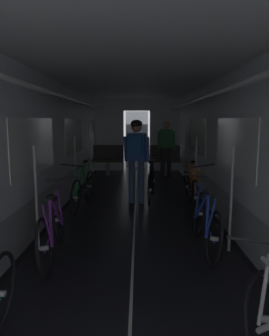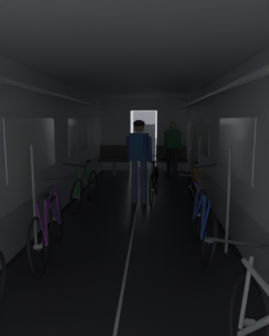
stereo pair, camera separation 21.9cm
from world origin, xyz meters
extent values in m
cube|color=black|center=(-1.41, 3.25, 0.00)|extent=(0.08, 11.50, 0.01)
cube|color=black|center=(1.41, 3.25, 0.00)|extent=(0.08, 11.50, 0.01)
cube|color=beige|center=(0.00, 3.25, 0.00)|extent=(0.03, 11.27, 0.00)
cube|color=#9EA0A5|center=(-1.51, 3.25, 0.30)|extent=(0.12, 11.50, 0.60)
cube|color=silver|center=(-1.51, 3.25, 1.53)|extent=(0.12, 11.50, 1.85)
cube|color=white|center=(-1.45, 2.67, 1.35)|extent=(0.02, 1.90, 0.80)
cube|color=white|center=(-1.45, 5.55, 1.35)|extent=(0.02, 1.90, 0.80)
cube|color=white|center=(-1.45, 8.42, 1.35)|extent=(0.02, 1.90, 0.80)
cube|color=yellow|center=(-1.45, 3.07, 1.35)|extent=(0.01, 0.20, 0.28)
cylinder|color=white|center=(-1.17, 3.25, 2.10)|extent=(0.07, 11.04, 0.07)
cylinder|color=#B7BABF|center=(-1.27, 2.10, 0.70)|extent=(0.04, 0.04, 1.40)
cylinder|color=#B7BABF|center=(-1.27, 4.70, 0.70)|extent=(0.04, 0.04, 1.40)
cube|color=#9EA0A5|center=(1.51, 3.25, 0.30)|extent=(0.12, 11.50, 0.60)
cube|color=silver|center=(1.51, 3.25, 1.53)|extent=(0.12, 11.50, 1.85)
cube|color=white|center=(1.45, 2.67, 1.35)|extent=(0.02, 1.90, 0.80)
cube|color=white|center=(1.45, 5.55, 1.35)|extent=(0.02, 1.90, 0.80)
cube|color=white|center=(1.45, 8.42, 1.35)|extent=(0.02, 1.90, 0.80)
cube|color=yellow|center=(1.45, 3.38, 1.35)|extent=(0.01, 0.20, 0.28)
cylinder|color=white|center=(1.17, 3.25, 2.10)|extent=(0.07, 11.04, 0.07)
cylinder|color=#B7BABF|center=(1.27, 2.10, 0.70)|extent=(0.04, 0.04, 1.40)
cylinder|color=#B7BABF|center=(1.27, 4.70, 0.70)|extent=(0.04, 0.04, 1.40)
cube|color=silver|center=(-0.95, 9.06, 1.23)|extent=(1.00, 0.12, 2.45)
cube|color=silver|center=(0.95, 9.06, 1.23)|extent=(1.00, 0.12, 2.45)
cube|color=silver|center=(0.00, 9.06, 2.25)|extent=(0.90, 0.12, 0.40)
cube|color=#4C4F54|center=(0.00, 9.76, 1.03)|extent=(0.81, 0.04, 2.05)
cube|color=white|center=(0.00, 3.25, 2.51)|extent=(3.14, 11.62, 0.12)
cylinder|color=gray|center=(-0.90, 8.00, 0.22)|extent=(0.12, 0.12, 0.44)
cube|color=#47423D|center=(-0.90, 8.00, 0.49)|extent=(0.96, 0.44, 0.10)
cube|color=#47423D|center=(-0.90, 8.19, 0.74)|extent=(0.96, 0.08, 0.40)
torus|color=gray|center=(-1.33, 8.22, 0.94)|extent=(0.14, 0.14, 0.02)
cylinder|color=gray|center=(0.90, 8.00, 0.22)|extent=(0.12, 0.12, 0.44)
cube|color=#47423D|center=(0.90, 8.00, 0.49)|extent=(0.96, 0.44, 0.10)
cube|color=#47423D|center=(0.90, 8.19, 0.74)|extent=(0.96, 0.08, 0.40)
torus|color=gray|center=(0.47, 8.22, 0.94)|extent=(0.14, 0.14, 0.02)
torus|color=black|center=(-0.98, 4.68, 0.33)|extent=(0.14, 0.67, 0.67)
cylinder|color=#B2B2B7|center=(-0.98, 4.68, 0.33)|extent=(0.10, 0.06, 0.06)
torus|color=black|center=(-1.07, 3.67, 0.33)|extent=(0.14, 0.67, 0.67)
cylinder|color=#B2B2B7|center=(-1.07, 3.67, 0.33)|extent=(0.10, 0.06, 0.06)
cylinder|color=#1E8438|center=(-1.06, 3.98, 0.55)|extent=(0.12, 0.54, 0.56)
cylinder|color=#1E8438|center=(-1.02, 4.39, 0.55)|extent=(0.05, 0.35, 0.55)
cylinder|color=#1E8438|center=(-1.06, 4.14, 0.82)|extent=(0.11, 0.82, 0.04)
cylinder|color=#1E8438|center=(-1.00, 4.61, 0.58)|extent=(0.07, 0.16, 0.49)
cylinder|color=#1E8438|center=(-1.00, 4.46, 0.31)|extent=(0.06, 0.45, 0.07)
cylinder|color=#1E8438|center=(-1.09, 3.70, 0.58)|extent=(0.06, 0.09, 0.49)
cylinder|color=black|center=(-1.02, 4.23, 0.29)|extent=(0.04, 0.17, 0.17)
ellipsoid|color=black|center=(-1.03, 4.57, 0.88)|extent=(0.11, 0.25, 0.07)
cylinder|color=black|center=(-1.11, 3.68, 0.92)|extent=(0.44, 0.06, 0.05)
torus|color=black|center=(1.11, 4.71, 0.33)|extent=(0.14, 0.67, 0.67)
cylinder|color=#B2B2B7|center=(1.11, 4.71, 0.33)|extent=(0.10, 0.05, 0.06)
torus|color=black|center=(1.12, 3.69, 0.33)|extent=(0.14, 0.67, 0.67)
cylinder|color=#B2B2B7|center=(1.12, 3.69, 0.33)|extent=(0.10, 0.05, 0.06)
cylinder|color=orange|center=(1.15, 4.01, 0.55)|extent=(0.13, 0.54, 0.56)
cylinder|color=orange|center=(1.15, 4.42, 0.55)|extent=(0.11, 0.34, 0.55)
cylinder|color=orange|center=(1.19, 4.16, 0.81)|extent=(0.05, 0.82, 0.04)
cylinder|color=orange|center=(1.15, 4.64, 0.57)|extent=(0.10, 0.16, 0.49)
cylinder|color=orange|center=(1.11, 4.49, 0.31)|extent=(0.03, 0.45, 0.07)
cylinder|color=orange|center=(1.16, 3.72, 0.57)|extent=(0.10, 0.09, 0.49)
cylinder|color=black|center=(1.11, 4.26, 0.29)|extent=(0.04, 0.17, 0.17)
ellipsoid|color=black|center=(1.19, 4.59, 0.87)|extent=(0.10, 0.24, 0.07)
cylinder|color=black|center=(1.21, 3.70, 0.91)|extent=(0.44, 0.03, 0.09)
torus|color=black|center=(0.96, 0.12, 0.33)|extent=(0.18, 0.68, 0.67)
cylinder|color=#B2B2B7|center=(0.96, 0.12, 0.33)|extent=(0.10, 0.06, 0.06)
cylinder|color=#ADAFB5|center=(0.95, -0.20, 0.55)|extent=(0.16, 0.54, 0.56)
cylinder|color=#ADAFB5|center=(0.93, 0.08, 0.57)|extent=(0.10, 0.09, 0.49)
cylinder|color=black|center=(0.87, 0.10, 0.91)|extent=(0.44, 0.05, 0.09)
torus|color=black|center=(0.96, 1.66, 0.33)|extent=(0.14, 0.67, 0.67)
cylinder|color=#B2B2B7|center=(0.96, 1.66, 0.33)|extent=(0.10, 0.05, 0.06)
torus|color=black|center=(0.98, 2.68, 0.33)|extent=(0.14, 0.67, 0.67)
cylinder|color=#B2B2B7|center=(0.98, 2.68, 0.33)|extent=(0.10, 0.05, 0.06)
cylinder|color=#2342B7|center=(0.94, 2.36, 0.55)|extent=(0.11, 0.54, 0.56)
cylinder|color=#2342B7|center=(0.94, 1.95, 0.55)|extent=(0.11, 0.34, 0.55)
cylinder|color=#2342B7|center=(0.91, 2.21, 0.81)|extent=(0.05, 0.82, 0.04)
cylinder|color=#2342B7|center=(0.93, 1.73, 0.57)|extent=(0.09, 0.16, 0.49)
cylinder|color=#2342B7|center=(0.97, 1.88, 0.31)|extent=(0.04, 0.45, 0.07)
cylinder|color=#2342B7|center=(0.95, 2.65, 0.57)|extent=(0.09, 0.09, 0.49)
cylinder|color=black|center=(0.98, 2.11, 0.29)|extent=(0.04, 0.17, 0.17)
ellipsoid|color=black|center=(0.89, 1.78, 0.87)|extent=(0.10, 0.24, 0.07)
cylinder|color=black|center=(0.90, 2.67, 0.91)|extent=(0.44, 0.03, 0.08)
torus|color=black|center=(-0.96, 1.35, 0.33)|extent=(0.18, 0.68, 0.67)
cylinder|color=#B2B2B7|center=(-0.96, 1.35, 0.33)|extent=(0.10, 0.06, 0.06)
torus|color=black|center=(-1.06, 2.36, 0.33)|extent=(0.18, 0.68, 0.67)
cylinder|color=#B2B2B7|center=(-1.06, 2.36, 0.33)|extent=(0.10, 0.06, 0.06)
cylinder|color=purple|center=(-1.00, 2.05, 0.55)|extent=(0.06, 0.55, 0.56)
cylinder|color=purple|center=(-0.96, 1.65, 0.55)|extent=(0.13, 0.34, 0.55)
cylinder|color=purple|center=(-0.96, 1.90, 0.81)|extent=(0.12, 0.82, 0.04)
cylinder|color=purple|center=(-0.94, 1.42, 0.57)|extent=(0.07, 0.17, 0.49)
cylinder|color=purple|center=(-0.99, 1.57, 0.31)|extent=(0.08, 0.45, 0.07)
cylinder|color=purple|center=(-1.03, 2.34, 0.57)|extent=(0.09, 0.08, 0.49)
cylinder|color=black|center=(-1.01, 1.80, 0.29)|extent=(0.05, 0.17, 0.17)
ellipsoid|color=black|center=(-0.91, 1.48, 0.87)|extent=(0.12, 0.25, 0.07)
cylinder|color=black|center=(-0.99, 2.36, 0.91)|extent=(0.44, 0.07, 0.08)
cylinder|color=#384C75|center=(-0.08, 4.60, 0.45)|extent=(0.13, 0.13, 0.90)
cylinder|color=#384C75|center=(0.12, 4.56, 0.45)|extent=(0.13, 0.13, 0.90)
cube|color=#2D4C99|center=(0.02, 4.58, 1.18)|extent=(0.39, 0.28, 0.56)
cylinder|color=#2D4C99|center=(-0.19, 4.64, 1.13)|extent=(0.12, 0.21, 0.53)
cylinder|color=#2D4C99|center=(0.24, 4.56, 1.13)|extent=(0.12, 0.21, 0.53)
sphere|color=#9E7051|center=(0.02, 4.58, 1.58)|extent=(0.21, 0.21, 0.21)
ellipsoid|color=black|center=(0.02, 4.58, 1.65)|extent=(0.28, 0.32, 0.16)
cube|color=#1E5693|center=(-0.01, 4.41, 1.22)|extent=(0.30, 0.20, 0.40)
torus|color=black|center=(0.29, 4.32, 0.33)|extent=(0.11, 0.67, 0.67)
cylinder|color=#B2B2B7|center=(0.29, 4.32, 0.33)|extent=(0.09, 0.06, 0.05)
torus|color=black|center=(0.40, 5.34, 0.33)|extent=(0.11, 0.67, 0.67)
cylinder|color=#B2B2B7|center=(0.40, 5.34, 0.33)|extent=(0.09, 0.06, 0.05)
cylinder|color=black|center=(0.37, 5.02, 0.55)|extent=(0.10, 0.54, 0.56)
cylinder|color=black|center=(0.32, 4.61, 0.55)|extent=(0.07, 0.34, 0.55)
cylinder|color=black|center=(0.35, 4.87, 0.82)|extent=(0.12, 0.82, 0.03)
cylinder|color=black|center=(0.30, 4.39, 0.58)|extent=(0.04, 0.16, 0.49)
cylinder|color=black|center=(0.31, 4.55, 0.31)|extent=(0.07, 0.45, 0.07)
cylinder|color=black|center=(0.40, 5.31, 0.58)|extent=(0.03, 0.09, 0.49)
cylinder|color=black|center=(0.34, 4.77, 0.29)|extent=(0.03, 0.17, 0.17)
ellipsoid|color=black|center=(0.30, 4.44, 0.88)|extent=(0.12, 0.25, 0.06)
cylinder|color=black|center=(0.40, 5.33, 0.92)|extent=(0.44, 0.07, 0.03)
cylinder|color=#2D2D33|center=(1.00, 7.70, 0.45)|extent=(0.13, 0.13, 0.90)
cylinder|color=#2D2D33|center=(0.80, 7.70, 0.45)|extent=(0.13, 0.13, 0.90)
cube|color=#337F47|center=(0.90, 7.70, 1.18)|extent=(0.36, 0.22, 0.56)
cylinder|color=#337F47|center=(1.12, 7.68, 1.13)|extent=(0.09, 0.20, 0.53)
cylinder|color=#337F47|center=(0.68, 7.68, 1.13)|extent=(0.09, 0.20, 0.53)
sphere|color=tan|center=(0.90, 7.70, 1.58)|extent=(0.21, 0.21, 0.21)
camera|label=1|loc=(0.07, -1.96, 1.71)|focal=34.18mm
camera|label=2|loc=(0.29, -1.95, 1.71)|focal=34.18mm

